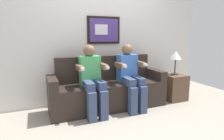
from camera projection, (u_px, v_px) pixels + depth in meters
ground_plane at (116, 114)px, 3.07m from camera, size 5.73×5.73×0.00m
back_wall_assembly at (100, 33)px, 3.53m from camera, size 4.41×0.10×2.60m
couch at (108, 90)px, 3.31m from camera, size 2.01×0.58×0.90m
person_on_left at (92, 77)px, 2.98m from camera, size 0.46×0.56×1.11m
person_on_right at (130, 74)px, 3.23m from camera, size 0.46×0.56×1.11m
side_table_right at (174, 87)px, 3.73m from camera, size 0.40×0.40×0.50m
table_lamp at (176, 56)px, 3.66m from camera, size 0.22×0.22×0.46m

